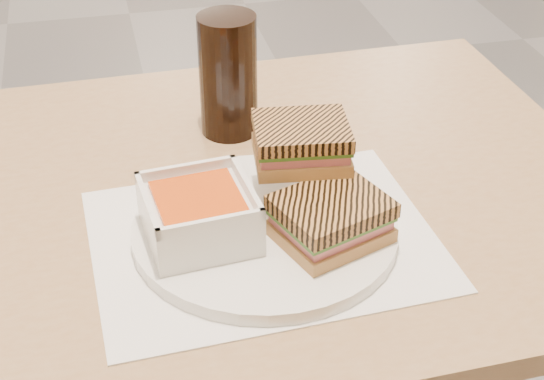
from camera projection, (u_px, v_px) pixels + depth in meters
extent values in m
cube|color=#A0835B|center=(134.00, 213.00, 0.99)|extent=(1.22, 0.73, 0.03)
cylinder|color=#A0835B|center=(424.00, 242.00, 1.55)|extent=(0.06, 0.06, 0.72)
cube|color=white|center=(263.00, 239.00, 0.92)|extent=(0.39, 0.31, 0.00)
cylinder|color=white|center=(265.00, 230.00, 0.92)|extent=(0.30, 0.30, 0.02)
cube|color=white|center=(199.00, 219.00, 0.88)|extent=(0.13, 0.13, 0.05)
cube|color=#D64E0F|center=(198.00, 198.00, 0.87)|extent=(0.10, 0.10, 0.01)
cube|color=white|center=(247.00, 186.00, 0.88)|extent=(0.02, 0.12, 0.01)
cube|color=white|center=(147.00, 205.00, 0.85)|extent=(0.02, 0.12, 0.01)
cube|color=white|center=(186.00, 169.00, 0.91)|extent=(0.12, 0.02, 0.01)
cube|color=white|center=(211.00, 224.00, 0.82)|extent=(0.12, 0.02, 0.01)
cube|color=#AF7E3F|center=(330.00, 232.00, 0.89)|extent=(0.14, 0.13, 0.02)
cube|color=#D3686D|center=(331.00, 221.00, 0.88)|extent=(0.13, 0.12, 0.01)
cube|color=#386B23|center=(331.00, 215.00, 0.88)|extent=(0.13, 0.12, 0.01)
cube|color=#A67137|center=(332.00, 206.00, 0.87)|extent=(0.14, 0.13, 0.02)
cube|color=#AF7E3F|center=(301.00, 155.00, 0.93)|extent=(0.12, 0.10, 0.02)
cube|color=#D3686D|center=(301.00, 145.00, 0.92)|extent=(0.11, 0.09, 0.01)
cube|color=#386B23|center=(301.00, 139.00, 0.92)|extent=(0.11, 0.10, 0.01)
cube|color=#A67137|center=(302.00, 131.00, 0.91)|extent=(0.12, 0.10, 0.02)
cylinder|color=black|center=(228.00, 75.00, 1.08)|extent=(0.08, 0.08, 0.17)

